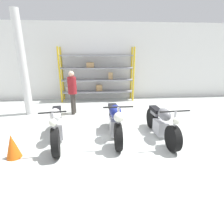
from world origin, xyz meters
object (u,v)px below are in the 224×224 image
motorcycle_grey (161,123)px  shelving_rack (96,75)px  person_browsing (72,89)px  motorcycle_white (57,125)px  motorcycle_blue (115,121)px  traffic_cone (12,146)px

motorcycle_grey → shelving_rack: bearing=-161.3°
shelving_rack → person_browsing: (-0.88, -2.03, -0.29)m
motorcycle_grey → person_browsing: (-2.61, 2.26, 0.52)m
motorcycle_white → motorcycle_blue: size_ratio=1.07×
traffic_cone → shelving_rack: bearing=69.8°
motorcycle_grey → traffic_cone: size_ratio=3.61×
shelving_rack → motorcycle_white: 4.42m
shelving_rack → motorcycle_blue: (0.49, -4.17, -0.75)m
shelving_rack → person_browsing: size_ratio=2.18×
shelving_rack → person_browsing: 2.23m
person_browsing → traffic_cone: (-0.95, -2.94, -0.66)m
shelving_rack → motorcycle_blue: size_ratio=1.73×
motorcycle_grey → person_browsing: bearing=-134.2°
shelving_rack → motorcycle_grey: bearing=-68.0°
person_browsing → traffic_cone: 3.16m
shelving_rack → person_browsing: bearing=-113.4°
shelving_rack → person_browsing: shelving_rack is taller
traffic_cone → person_browsing: bearing=72.1°
motorcycle_grey → traffic_cone: bearing=-82.4°
person_browsing → traffic_cone: size_ratio=2.91×
person_browsing → motorcycle_grey: bearing=149.2°
motorcycle_grey → person_browsing: person_browsing is taller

